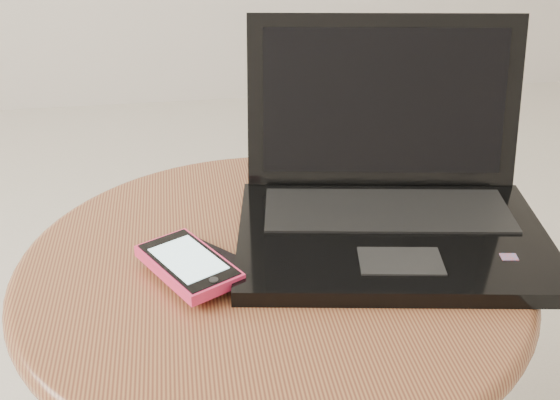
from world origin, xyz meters
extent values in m
cylinder|color=brown|center=(-0.03, 0.07, 0.46)|extent=(0.57, 0.57, 0.03)
torus|color=brown|center=(-0.03, 0.07, 0.46)|extent=(0.60, 0.60, 0.03)
cube|color=black|center=(0.12, 0.08, 0.48)|extent=(0.40, 0.31, 0.02)
cube|color=black|center=(0.13, 0.13, 0.49)|extent=(0.32, 0.16, 0.00)
cube|color=black|center=(0.11, 0.01, 0.49)|extent=(0.10, 0.07, 0.00)
cube|color=red|center=(0.23, 0.00, 0.49)|extent=(0.02, 0.02, 0.00)
cube|color=black|center=(0.14, 0.23, 0.60)|extent=(0.36, 0.11, 0.22)
cube|color=black|center=(0.14, 0.22, 0.60)|extent=(0.32, 0.09, 0.18)
cube|color=black|center=(-0.11, 0.07, 0.48)|extent=(0.12, 0.12, 0.01)
cube|color=#A81A78|center=(-0.15, 0.11, 0.48)|extent=(0.05, 0.04, 0.00)
cube|color=#FB2F64|center=(-0.12, 0.05, 0.49)|extent=(0.12, 0.14, 0.01)
cube|color=black|center=(-0.12, 0.05, 0.50)|extent=(0.11, 0.13, 0.00)
cube|color=silver|center=(-0.12, 0.05, 0.50)|extent=(0.09, 0.10, 0.00)
cylinder|color=black|center=(-0.10, 0.00, 0.50)|extent=(0.01, 0.01, 0.00)
camera|label=1|loc=(-0.12, -0.60, 0.90)|focal=44.22mm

